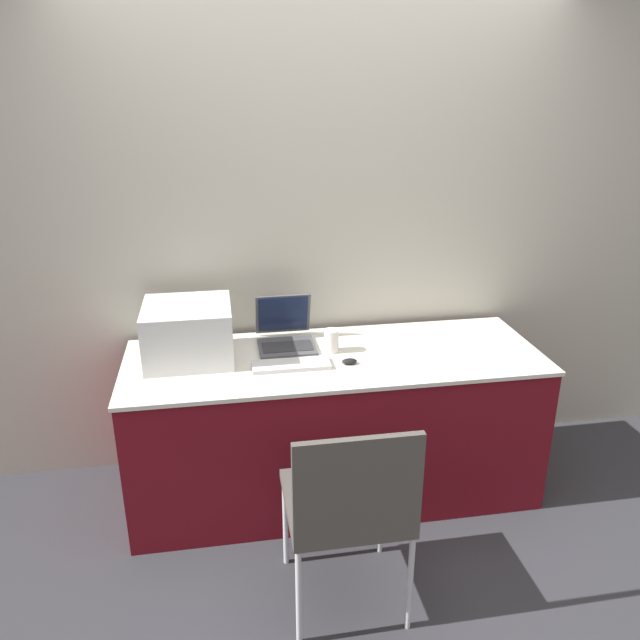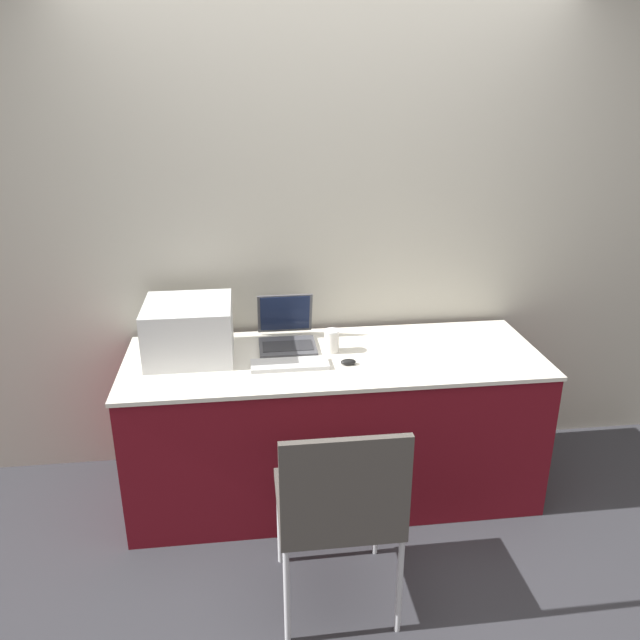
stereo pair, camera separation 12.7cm
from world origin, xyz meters
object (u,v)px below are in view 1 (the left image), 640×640
object	(u,v)px
printer	(188,330)
coffee_cup	(331,341)
external_keyboard	(291,365)
laptop_left	(286,335)
chair	(349,501)
mouse	(349,361)

from	to	relation	value
printer	coffee_cup	bearing A→B (deg)	-3.03
external_keyboard	coffee_cup	distance (m)	0.27
printer	laptop_left	distance (m)	0.50
printer	chair	size ratio (longest dim) A/B	0.46
laptop_left	mouse	bearing A→B (deg)	-46.09
chair	coffee_cup	bearing A→B (deg)	84.03
printer	coffee_cup	xyz separation A→B (m)	(0.70, -0.04, -0.09)
coffee_cup	chair	xyz separation A→B (m)	(-0.09, -0.87, -0.30)
mouse	external_keyboard	bearing A→B (deg)	176.97
laptop_left	mouse	xyz separation A→B (m)	(0.27, -0.29, -0.04)
mouse	coffee_cup	bearing A→B (deg)	109.86
chair	external_keyboard	bearing A→B (deg)	100.27
laptop_left	external_keyboard	xyz separation A→B (m)	(-0.01, -0.27, -0.04)
printer	external_keyboard	distance (m)	0.53
mouse	chair	distance (m)	0.77
laptop_left	coffee_cup	xyz separation A→B (m)	(0.22, -0.12, 0.00)
coffee_cup	mouse	distance (m)	0.18
printer	external_keyboard	bearing A→B (deg)	-21.07
laptop_left	coffee_cup	size ratio (longest dim) A/B	2.77
coffee_cup	chair	world-z (taller)	chair
external_keyboard	chair	distance (m)	0.78
mouse	chair	xyz separation A→B (m)	(-0.15, -0.71, -0.26)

